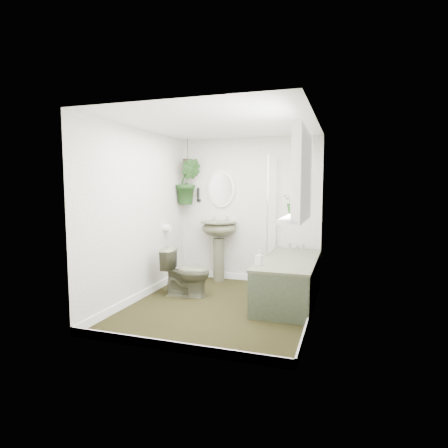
% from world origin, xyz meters
% --- Properties ---
extents(floor, '(2.30, 2.80, 0.02)m').
position_xyz_m(floor, '(0.00, 0.00, -0.01)').
color(floor, black).
rests_on(floor, ground).
extents(ceiling, '(2.30, 2.80, 0.02)m').
position_xyz_m(ceiling, '(0.00, 0.00, 2.31)').
color(ceiling, white).
rests_on(ceiling, ground).
extents(wall_back, '(2.30, 0.02, 2.30)m').
position_xyz_m(wall_back, '(0.00, 1.41, 1.15)').
color(wall_back, silver).
rests_on(wall_back, ground).
extents(wall_front, '(2.30, 0.02, 2.30)m').
position_xyz_m(wall_front, '(0.00, -1.41, 1.15)').
color(wall_front, silver).
rests_on(wall_front, ground).
extents(wall_left, '(0.02, 2.80, 2.30)m').
position_xyz_m(wall_left, '(-1.16, 0.00, 1.15)').
color(wall_left, silver).
rests_on(wall_left, ground).
extents(wall_right, '(0.02, 2.80, 2.30)m').
position_xyz_m(wall_right, '(1.16, 0.00, 1.15)').
color(wall_right, silver).
rests_on(wall_right, ground).
extents(skirting, '(2.30, 2.80, 0.10)m').
position_xyz_m(skirting, '(0.00, 0.00, 0.05)').
color(skirting, white).
rests_on(skirting, floor).
extents(bathtub, '(0.72, 1.72, 0.58)m').
position_xyz_m(bathtub, '(0.80, 0.50, 0.29)').
color(bathtub, '#50513A').
rests_on(bathtub, floor).
extents(bath_screen, '(0.04, 0.72, 1.40)m').
position_xyz_m(bath_screen, '(0.47, 0.99, 1.28)').
color(bath_screen, silver).
rests_on(bath_screen, bathtub).
extents(shower_box, '(0.20, 0.10, 0.35)m').
position_xyz_m(shower_box, '(0.80, 1.34, 1.55)').
color(shower_box, white).
rests_on(shower_box, wall_back).
extents(oval_mirror, '(0.46, 0.03, 0.62)m').
position_xyz_m(oval_mirror, '(-0.45, 1.37, 1.50)').
color(oval_mirror, beige).
rests_on(oval_mirror, wall_back).
extents(wall_sconce, '(0.04, 0.04, 0.22)m').
position_xyz_m(wall_sconce, '(-0.85, 1.36, 1.40)').
color(wall_sconce, black).
rests_on(wall_sconce, wall_back).
extents(toilet_roll_holder, '(0.11, 0.11, 0.11)m').
position_xyz_m(toilet_roll_holder, '(-1.10, 0.70, 0.90)').
color(toilet_roll_holder, white).
rests_on(toilet_roll_holder, wall_left).
extents(window_recess, '(0.08, 1.00, 0.90)m').
position_xyz_m(window_recess, '(1.09, -0.70, 1.65)').
color(window_recess, white).
rests_on(window_recess, wall_right).
extents(window_sill, '(0.18, 1.00, 0.04)m').
position_xyz_m(window_sill, '(1.02, -0.70, 1.23)').
color(window_sill, white).
rests_on(window_sill, wall_right).
extents(window_blinds, '(0.01, 0.86, 0.76)m').
position_xyz_m(window_blinds, '(1.04, -0.70, 1.65)').
color(window_blinds, white).
rests_on(window_blinds, wall_right).
extents(toilet, '(0.70, 0.46, 0.68)m').
position_xyz_m(toilet, '(-0.61, 0.30, 0.34)').
color(toilet, '#50513A').
rests_on(toilet, floor).
extents(pedestal_sink, '(0.66, 0.59, 0.98)m').
position_xyz_m(pedestal_sink, '(-0.45, 1.24, 0.49)').
color(pedestal_sink, '#50513A').
rests_on(pedestal_sink, floor).
extents(sill_plant, '(0.27, 0.25, 0.25)m').
position_xyz_m(sill_plant, '(0.98, -0.40, 1.38)').
color(sill_plant, black).
rests_on(sill_plant, window_sill).
extents(hanging_plant, '(0.48, 0.43, 0.74)m').
position_xyz_m(hanging_plant, '(-0.97, 1.21, 1.61)').
color(hanging_plant, black).
rests_on(hanging_plant, ceiling).
extents(soap_bottle, '(0.10, 0.10, 0.18)m').
position_xyz_m(soap_bottle, '(0.51, -0.02, 0.67)').
color(soap_bottle, black).
rests_on(soap_bottle, bathtub).
extents(hanging_pot, '(0.16, 0.16, 0.12)m').
position_xyz_m(hanging_pot, '(-0.97, 1.21, 1.91)').
color(hanging_pot, '#2F261F').
rests_on(hanging_pot, ceiling).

